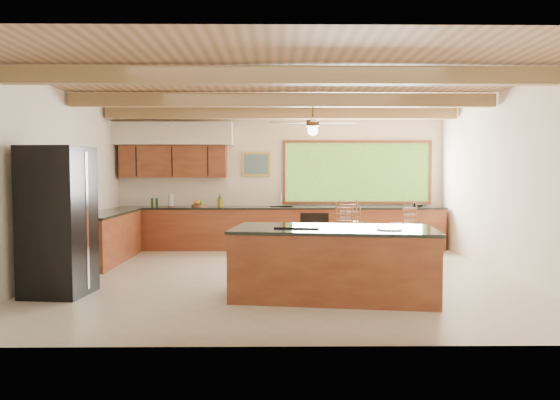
{
  "coord_description": "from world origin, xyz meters",
  "views": [
    {
      "loc": [
        -0.14,
        -7.89,
        1.63
      ],
      "look_at": [
        -0.05,
        0.8,
        1.18
      ],
      "focal_mm": 32.0,
      "sensor_mm": 36.0,
      "label": 1
    }
  ],
  "objects": [
    {
      "name": "ground",
      "position": [
        0.0,
        0.0,
        0.0
      ],
      "size": [
        7.2,
        7.2,
        0.0
      ],
      "primitive_type": "plane",
      "color": "beige",
      "rests_on": "ground"
    },
    {
      "name": "room_shell",
      "position": [
        -0.17,
        0.65,
        2.21
      ],
      "size": [
        7.27,
        6.54,
        3.02
      ],
      "color": "#F0E6CF",
      "rests_on": "ground"
    },
    {
      "name": "counter_run",
      "position": [
        -0.82,
        2.52,
        0.46
      ],
      "size": [
        7.12,
        3.1,
        1.22
      ],
      "color": "brown",
      "rests_on": "ground"
    },
    {
      "name": "island",
      "position": [
        0.64,
        -1.33,
        0.46
      ],
      "size": [
        2.79,
        1.6,
        0.94
      ],
      "rotation": [
        0.0,
        0.0,
        -0.14
      ],
      "color": "brown",
      "rests_on": "ground"
    },
    {
      "name": "refrigerator",
      "position": [
        -3.05,
        -1.2,
        1.0
      ],
      "size": [
        0.85,
        0.83,
        2.0
      ],
      "rotation": [
        0.0,
        0.0,
        -0.1
      ],
      "color": "black",
      "rests_on": "ground"
    },
    {
      "name": "bar_stool_a",
      "position": [
        1.32,
        1.69,
        0.59
      ],
      "size": [
        0.44,
        0.44,
        0.99
      ],
      "rotation": [
        0.0,
        0.0,
        0.28
      ],
      "color": "brown",
      "rests_on": "ground"
    },
    {
      "name": "bar_stool_b",
      "position": [
        1.31,
        1.85,
        0.67
      ],
      "size": [
        0.45,
        0.45,
        1.12
      ],
      "rotation": [
        0.0,
        0.0,
        -0.13
      ],
      "color": "brown",
      "rests_on": "ground"
    },
    {
      "name": "bar_stool_c",
      "position": [
        1.23,
        1.54,
        0.64
      ],
      "size": [
        0.5,
        0.5,
        1.08
      ],
      "rotation": [
        0.0,
        0.0,
        -0.35
      ],
      "color": "brown",
      "rests_on": "ground"
    },
    {
      "name": "bar_stool_d",
      "position": [
        2.41,
        1.79,
        0.62
      ],
      "size": [
        0.49,
        0.49,
        1.06
      ],
      "rotation": [
        0.0,
        0.0,
        0.37
      ],
      "color": "brown",
      "rests_on": "ground"
    }
  ]
}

